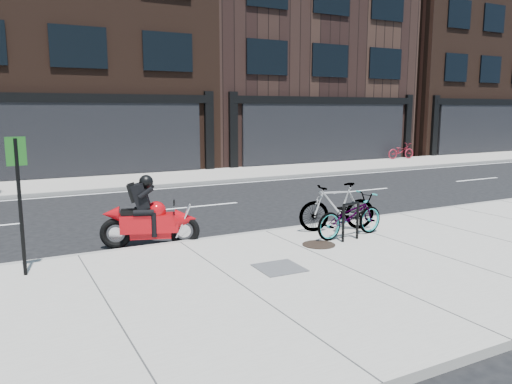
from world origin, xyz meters
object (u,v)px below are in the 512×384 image
motorcycle (154,218)px  bicycle_rear (337,207)px  utility_grate (279,268)px  sign_post (19,194)px  bike_rack (351,218)px  bicycle_front (350,215)px  bicycle_far (401,151)px  manhole_cover (319,245)px

motorcycle → bicycle_rear: bearing=3.9°
utility_grate → sign_post: size_ratio=0.33×
bike_rack → bicycle_rear: (0.29, 0.84, 0.07)m
utility_grate → bicycle_rear: bearing=34.6°
bicycle_rear → sign_post: 6.44m
bicycle_front → bicycle_rear: bicycle_rear is taller
bicycle_front → sign_post: (-6.28, 0.50, 0.89)m
bike_rack → bicycle_far: (13.31, 12.39, -0.04)m
motorcycle → bicycle_far: bearing=50.7°
bicycle_far → utility_grate: (-15.54, -13.28, -0.42)m
bicycle_rear → manhole_cover: size_ratio=2.70×
bicycle_far → bike_rack: bearing=138.9°
bicycle_far → manhole_cover: size_ratio=2.46×
bicycle_rear → motorcycle: 4.01m
motorcycle → utility_grate: motorcycle is taller
bicycle_rear → manhole_cover: (-1.07, -0.83, -0.53)m
bike_rack → bicycle_far: 18.18m
utility_grate → manhole_cover: bearing=32.0°
manhole_cover → bicycle_rear: bearing=37.9°
bicycle_rear → utility_grate: (-2.52, -1.74, -0.53)m
manhole_cover → sign_post: size_ratio=0.29×
bicycle_front → utility_grate: (-2.41, -1.15, -0.45)m
bike_rack → bicycle_rear: bearing=70.9°
bike_rack → utility_grate: bike_rack is taller
sign_post → bike_rack: bearing=-14.7°
bike_rack → bicycle_front: (0.18, 0.26, -0.01)m
bicycle_rear → sign_post: (-6.39, -0.08, 0.81)m
manhole_cover → utility_grate: 1.71m
bicycle_rear → motorcycle: bearing=-90.3°
motorcycle → bicycle_far: (16.90, 10.51, -0.06)m
bicycle_far → manhole_cover: bearing=137.3°
bicycle_front → bicycle_rear: (0.11, 0.58, 0.07)m
bicycle_far → sign_post: (-19.40, -11.63, 0.92)m
motorcycle → manhole_cover: bearing=-14.8°
bicycle_front → manhole_cover: (-0.96, -0.25, -0.45)m
bicycle_rear → manhole_cover: bicycle_rear is taller
utility_grate → motorcycle: bearing=116.1°
bicycle_far → sign_post: 22.64m
motorcycle → bicycle_far: size_ratio=1.21×
bicycle_front → bicycle_far: 17.87m
bike_rack → motorcycle: bearing=152.4°
motorcycle → bicycle_far: 19.90m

